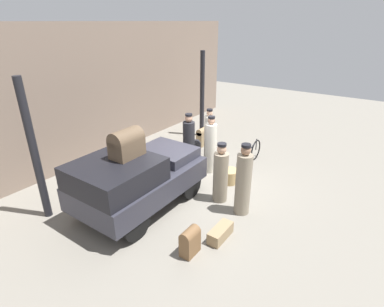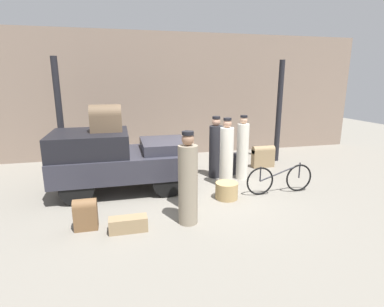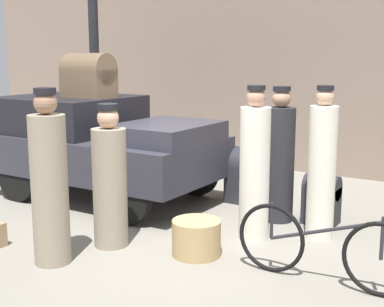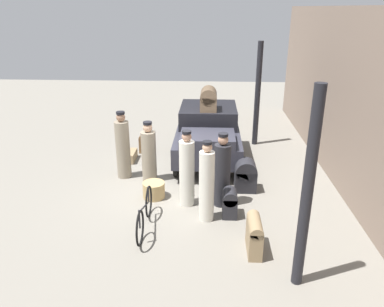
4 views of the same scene
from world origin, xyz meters
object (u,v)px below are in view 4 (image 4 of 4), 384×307
(suitcase_black_upright, at_px, (144,142))
(trunk_on_truck_roof, at_px, (208,99))
(porter_with_bicycle, at_px, (207,184))
(suitcase_tan_flat, at_px, (131,156))
(bicycle, at_px, (145,214))
(conductor_in_dark_uniform, at_px, (222,173))
(suitcase_small_leather, at_px, (230,202))
(truck, at_px, (208,133))
(porter_standing_middle, at_px, (123,148))
(porter_carrying_trunk, at_px, (149,154))
(trunk_barrel_dark, at_px, (254,234))
(wicker_basket, at_px, (154,190))
(trunk_large_brown, at_px, (246,175))
(porter_lifting_near_truck, at_px, (187,171))

(suitcase_black_upright, height_order, trunk_on_truck_roof, trunk_on_truck_roof)
(porter_with_bicycle, relative_size, suitcase_tan_flat, 2.55)
(bicycle, height_order, conductor_in_dark_uniform, conductor_in_dark_uniform)
(porter_with_bicycle, xyz_separation_m, suitcase_small_leather, (-0.16, 0.53, -0.52))
(truck, bearing_deg, porter_standing_middle, -59.50)
(porter_carrying_trunk, height_order, trunk_barrel_dark, porter_carrying_trunk)
(porter_carrying_trunk, xyz_separation_m, trunk_barrel_dark, (3.13, 2.54, -0.38))
(bicycle, xyz_separation_m, porter_carrying_trunk, (-2.45, -0.29, 0.39))
(wicker_basket, distance_m, suitcase_black_upright, 3.28)
(trunk_large_brown, bearing_deg, trunk_barrel_dark, -0.92)
(wicker_basket, bearing_deg, porter_with_bicycle, 54.18)
(wicker_basket, relative_size, trunk_barrel_dark, 0.75)
(suitcase_black_upright, bearing_deg, suitcase_tan_flat, -19.66)
(conductor_in_dark_uniform, xyz_separation_m, trunk_barrel_dark, (1.85, 0.59, -0.45))
(bicycle, distance_m, suitcase_tan_flat, 3.99)
(suitcase_small_leather, bearing_deg, porter_lifting_near_truck, -116.57)
(porter_carrying_trunk, bearing_deg, porter_with_bicycle, 38.90)
(truck, height_order, porter_carrying_trunk, porter_carrying_trunk)
(trunk_barrel_dark, distance_m, trunk_on_truck_roof, 5.20)
(porter_lifting_near_truck, relative_size, conductor_in_dark_uniform, 1.03)
(suitcase_black_upright, xyz_separation_m, suitcase_small_leather, (3.98, 2.66, 0.02))
(porter_carrying_trunk, bearing_deg, porter_standing_middle, -103.87)
(conductor_in_dark_uniform, bearing_deg, porter_standing_middle, -118.52)
(porter_with_bicycle, relative_size, porter_standing_middle, 0.99)
(trunk_barrel_dark, bearing_deg, trunk_large_brown, 179.08)
(bicycle, relative_size, trunk_on_truck_roof, 2.37)
(suitcase_small_leather, relative_size, trunk_on_truck_roof, 0.86)
(trunk_barrel_dark, height_order, suitcase_tan_flat, trunk_barrel_dark)
(suitcase_tan_flat, bearing_deg, suitcase_small_leather, 42.66)
(conductor_in_dark_uniform, relative_size, suitcase_black_upright, 2.92)
(porter_with_bicycle, height_order, suitcase_small_leather, porter_with_bicycle)
(suitcase_tan_flat, bearing_deg, porter_standing_middle, 3.38)
(suitcase_small_leather, height_order, trunk_on_truck_roof, trunk_on_truck_roof)
(porter_with_bicycle, height_order, trunk_barrel_dark, porter_with_bicycle)
(bicycle, bearing_deg, trunk_barrel_dark, 73.30)
(trunk_large_brown, relative_size, trunk_on_truck_roof, 1.09)
(truck, relative_size, suitcase_black_upright, 5.52)
(trunk_barrel_dark, distance_m, trunk_large_brown, 2.65)
(porter_standing_middle, bearing_deg, porter_lifting_near_truck, 51.28)
(truck, bearing_deg, trunk_large_brown, 26.39)
(porter_carrying_trunk, height_order, trunk_on_truck_roof, trunk_on_truck_roof)
(conductor_in_dark_uniform, height_order, suitcase_small_leather, conductor_in_dark_uniform)
(porter_lifting_near_truck, bearing_deg, wicker_basket, -108.95)
(suitcase_tan_flat, relative_size, suitcase_black_upright, 1.17)
(bicycle, distance_m, porter_with_bicycle, 1.47)
(porter_carrying_trunk, height_order, suitcase_tan_flat, porter_carrying_trunk)
(wicker_basket, height_order, porter_with_bicycle, porter_with_bicycle)
(truck, distance_m, porter_standing_middle, 2.69)
(suitcase_black_upright, xyz_separation_m, trunk_on_truck_roof, (0.42, 2.11, 1.56))
(wicker_basket, height_order, porter_carrying_trunk, porter_carrying_trunk)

